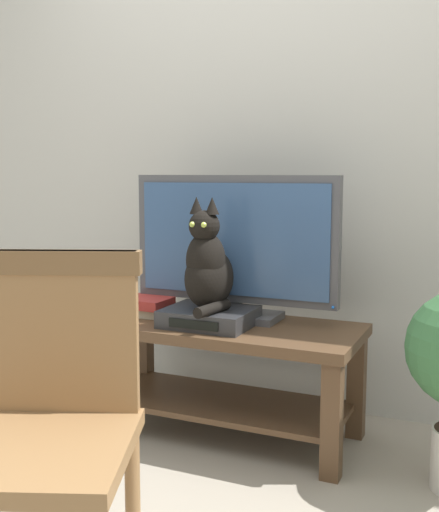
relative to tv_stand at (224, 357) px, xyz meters
name	(u,v)px	position (x,y,z in m)	size (l,w,h in m)	color
ground_plane	(162,506)	(0.05, -0.63, -0.34)	(12.00, 12.00, 0.00)	gray
back_wall	(279,111)	(0.05, 0.53, 1.06)	(7.00, 0.12, 2.80)	beige
tv_stand	(224,357)	(0.00, 0.00, 0.00)	(1.13, 0.51, 0.49)	#513823
tv	(234,245)	(0.00, 0.10, 0.47)	(0.91, 0.20, 0.62)	#4C4C51
media_box	(209,317)	(-0.04, -0.05, 0.18)	(0.36, 0.30, 0.07)	#2D2D30
cat	(208,267)	(-0.04, -0.07, 0.39)	(0.19, 0.33, 0.46)	black
wooden_chair	(42,411)	(0.06, -1.23, 0.21)	(0.58, 0.58, 0.92)	olive
book_stack	(147,306)	(-0.38, 0.01, 0.19)	(0.21, 0.19, 0.08)	beige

